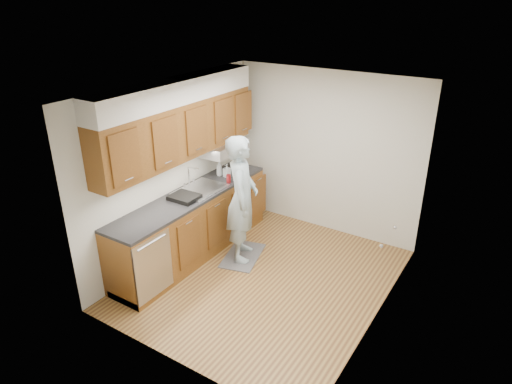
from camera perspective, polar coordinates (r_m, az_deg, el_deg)
floor at (r=6.19m, az=1.10°, el=-10.76°), size 3.50×3.50×0.00m
ceiling at (r=5.18m, az=1.33°, el=12.53°), size 3.50×3.50×0.00m
wall_left at (r=6.41m, az=-10.33°, el=2.81°), size 0.02×3.50×2.50m
wall_right at (r=5.04m, az=15.96°, el=-3.94°), size 0.02×3.50×2.50m
wall_back at (r=7.02m, az=8.68°, el=4.82°), size 3.00×0.02×2.50m
counter at (r=6.54m, az=-7.89°, el=-3.91°), size 0.64×2.80×1.30m
upper_cabinets at (r=6.12m, az=-9.35°, el=8.74°), size 0.47×2.80×1.21m
closet_door at (r=5.41m, az=16.54°, el=-4.72°), size 0.02×1.22×2.05m
floor_mat at (r=6.65m, az=-1.66°, el=-7.95°), size 0.65×0.88×0.01m
person at (r=6.17m, az=-1.78°, el=0.13°), size 0.76×0.86×2.04m
soap_bottle_a at (r=6.90m, az=-4.61°, el=3.00°), size 0.11×0.11×0.24m
soap_bottle_b at (r=6.85m, az=-3.67°, el=2.71°), size 0.09×0.10×0.20m
soda_can at (r=6.66m, az=-3.45°, el=1.68°), size 0.07×0.07×0.12m
dish_rack at (r=6.21m, az=-8.94°, el=-0.65°), size 0.38×0.32×0.06m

